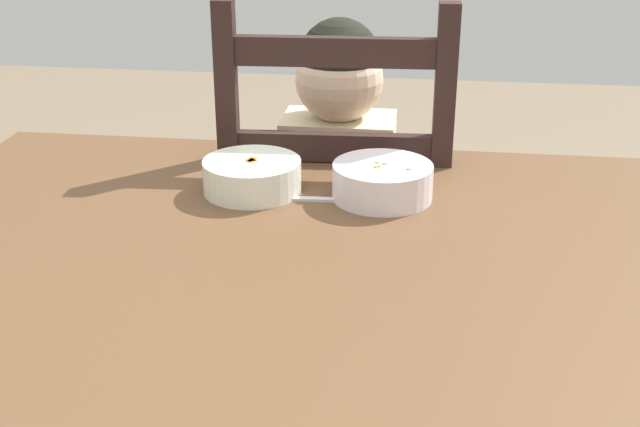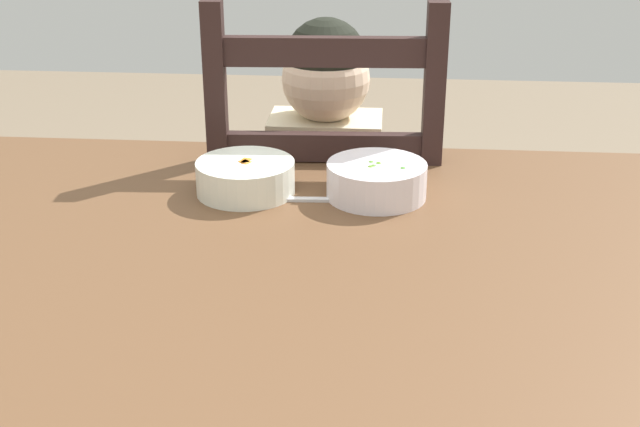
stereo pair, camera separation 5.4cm
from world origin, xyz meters
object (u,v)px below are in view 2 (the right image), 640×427
at_px(dining_table, 338,334).
at_px(dining_chair, 326,260).
at_px(bowl_of_peas, 377,179).
at_px(child_figure, 324,188).
at_px(spoon, 288,198).
at_px(bowl_of_carrots, 245,176).

relative_size(dining_table, dining_chair, 1.34).
bearing_deg(bowl_of_peas, child_figure, 109.97).
bearing_deg(spoon, dining_table, -68.60).
bearing_deg(dining_table, child_figure, 96.24).
distance_m(dining_table, spoon, 0.28).
relative_size(dining_chair, bowl_of_carrots, 6.48).
relative_size(dining_table, bowl_of_carrots, 8.69).
height_order(bowl_of_peas, bowl_of_carrots, bowl_of_peas).
distance_m(dining_table, bowl_of_carrots, 0.34).
height_order(dining_chair, child_figure, dining_chair).
height_order(dining_table, child_figure, child_figure).
bearing_deg(dining_chair, bowl_of_carrots, -110.19).
bearing_deg(bowl_of_peas, spoon, -168.50).
bearing_deg(dining_table, dining_chair, 95.92).
bearing_deg(bowl_of_carrots, dining_chair, 69.81).
distance_m(dining_chair, bowl_of_carrots, 0.43).
bearing_deg(bowl_of_carrots, dining_table, -58.34).
relative_size(bowl_of_peas, spoon, 1.17).
height_order(dining_table, bowl_of_peas, bowl_of_peas).
relative_size(dining_chair, spoon, 7.52).
distance_m(dining_table, child_figure, 0.57).
distance_m(dining_table, dining_chair, 0.60).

